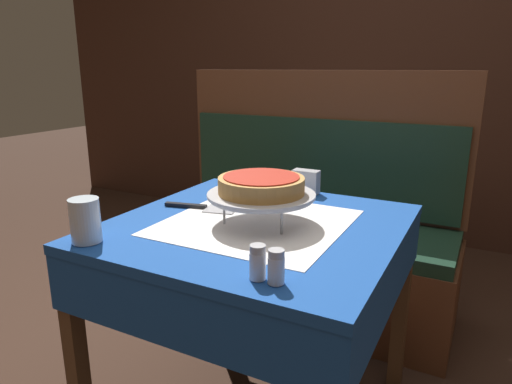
% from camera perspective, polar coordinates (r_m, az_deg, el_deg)
% --- Properties ---
extents(dining_table_front, '(0.87, 0.87, 0.73)m').
position_cam_1_polar(dining_table_front, '(1.47, 0.03, -7.90)').
color(dining_table_front, '#194799').
rests_on(dining_table_front, ground_plane).
extents(dining_table_rear, '(0.66, 0.66, 0.74)m').
position_cam_1_polar(dining_table_rear, '(3.05, 9.25, 4.52)').
color(dining_table_rear, beige).
rests_on(dining_table_rear, ground_plane).
extents(booth_bench, '(1.45, 0.51, 1.18)m').
position_cam_1_polar(booth_bench, '(2.32, 6.02, -6.39)').
color(booth_bench, brown).
rests_on(booth_bench, ground_plane).
extents(back_wall_panel, '(6.00, 0.04, 2.40)m').
position_cam_1_polar(back_wall_panel, '(3.34, 17.36, 14.76)').
color(back_wall_panel, '#3D2319').
rests_on(back_wall_panel, ground_plane).
extents(pizza_pan_stand, '(0.33, 0.33, 0.10)m').
position_cam_1_polar(pizza_pan_stand, '(1.39, 0.57, -0.57)').
color(pizza_pan_stand, '#ADADB2').
rests_on(pizza_pan_stand, dining_table_front).
extents(deep_dish_pizza, '(0.26, 0.26, 0.05)m').
position_cam_1_polar(deep_dish_pizza, '(1.38, 0.57, 0.90)').
color(deep_dish_pizza, '#C68E47').
rests_on(deep_dish_pizza, pizza_pan_stand).
extents(pizza_server, '(0.26, 0.11, 0.01)m').
position_cam_1_polar(pizza_server, '(1.58, -6.56, -1.92)').
color(pizza_server, '#BCBCC1').
rests_on(pizza_server, dining_table_front).
extents(water_glass_near, '(0.08, 0.08, 0.12)m').
position_cam_1_polar(water_glass_near, '(1.34, -20.57, -3.34)').
color(water_glass_near, silver).
rests_on(water_glass_near, dining_table_front).
extents(salt_shaker, '(0.04, 0.04, 0.08)m').
position_cam_1_polar(salt_shaker, '(1.05, 0.21, -8.79)').
color(salt_shaker, silver).
rests_on(salt_shaker, dining_table_front).
extents(pepper_shaker, '(0.04, 0.04, 0.08)m').
position_cam_1_polar(pepper_shaker, '(1.03, 2.54, -9.32)').
color(pepper_shaker, silver).
rests_on(pepper_shaker, dining_table_front).
extents(napkin_holder, '(0.10, 0.05, 0.09)m').
position_cam_1_polar(napkin_holder, '(1.76, 6.26, 1.29)').
color(napkin_holder, '#B2B2B7').
rests_on(napkin_holder, dining_table_front).
extents(condiment_caddy, '(0.12, 0.12, 0.16)m').
position_cam_1_polar(condiment_caddy, '(2.92, 10.21, 7.00)').
color(condiment_caddy, black).
rests_on(condiment_caddy, dining_table_rear).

